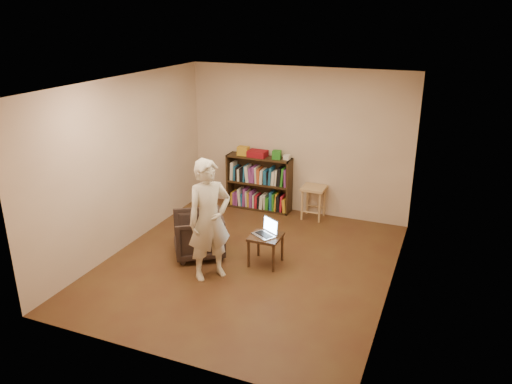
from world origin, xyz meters
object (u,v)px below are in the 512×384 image
at_px(stool, 314,193).
at_px(bookshelf, 259,186).
at_px(side_table, 266,240).
at_px(laptop, 267,231).
at_px(armchair, 198,235).
at_px(person, 209,220).

bearing_deg(stool, bookshelf, 176.52).
relative_size(bookshelf, side_table, 2.70).
xyz_separation_m(bookshelf, laptop, (0.89, -1.94, 0.06)).
xyz_separation_m(stool, side_table, (-0.16, -1.91, -0.10)).
distance_m(bookshelf, armchair, 2.10).
xyz_separation_m(side_table, person, (-0.57, -0.62, 0.47)).
bearing_deg(stool, side_table, -94.82).
relative_size(side_table, person, 0.26).
bearing_deg(laptop, person, -99.75).
bearing_deg(armchair, person, 9.14).
bearing_deg(stool, person, -106.07).
bearing_deg(armchair, stool, 116.23).
xyz_separation_m(stool, laptop, (-0.16, -1.88, 0.03)).
relative_size(laptop, person, 0.24).
relative_size(side_table, laptop, 1.09).
distance_m(stool, armchair, 2.36).
bearing_deg(side_table, laptop, 88.55).
bearing_deg(bookshelf, side_table, -65.65).
bearing_deg(bookshelf, laptop, -65.26).
distance_m(side_table, laptop, 0.14).
bearing_deg(person, laptop, -1.59).
height_order(bookshelf, person, person).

